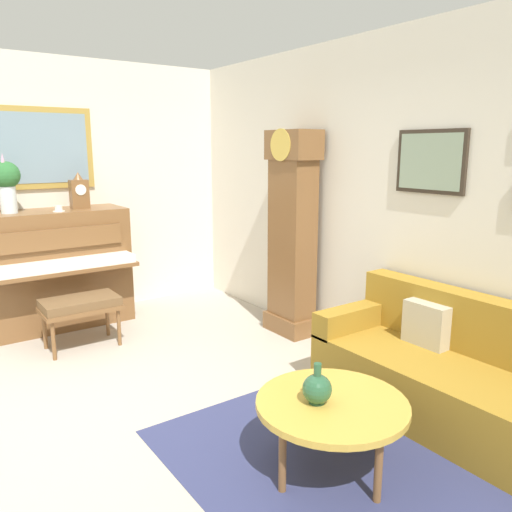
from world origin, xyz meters
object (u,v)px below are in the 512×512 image
coffee_table (332,406)px  flower_vase (6,181)px  teacup (59,209)px  mantel_clock (79,192)px  piano (56,268)px  grandfather_clock (292,239)px  green_jug (317,389)px  couch (452,375)px  piano_bench (80,306)px

coffee_table → flower_vase: 3.79m
flower_vase → coffee_table: bearing=16.3°
coffee_table → teacup: bearing=-169.9°
mantel_clock → piano: bearing=-90.5°
grandfather_clock → teacup: size_ratio=17.50×
piano → flower_vase: (0.00, -0.39, 0.92)m
mantel_clock → green_jug: mantel_clock is taller
grandfather_clock → teacup: 2.35m
piano → mantel_clock: bearing=89.5°
coffee_table → couch: bearing=86.8°
grandfather_clock → couch: (1.96, -0.17, -0.65)m
green_jug → grandfather_clock: bearing=144.2°
piano → flower_vase: flower_vase is taller
couch → flower_vase: bearing=-149.2°
piano → mantel_clock: 0.83m
couch → coffee_table: size_ratio=2.16×
piano_bench → coffee_table: 2.79m
coffee_table → green_jug: green_jug is taller
piano → grandfather_clock: bearing=50.0°
piano_bench → mantel_clock: 1.28m
couch → teacup: size_ratio=16.38×
flower_vase → teacup: size_ratio=5.00×
piano → piano_bench: piano is taller
piano → mantel_clock: size_ratio=3.79×
piano_bench → mantel_clock: (-0.75, 0.28, 0.99)m
piano_bench → piano: bearing=-179.5°
coffee_table → grandfather_clock: bearing=146.5°
coffee_table → green_jug: bearing=-112.8°
flower_vase → piano: bearing=90.3°
piano → couch: 3.94m
grandfather_clock → teacup: grandfather_clock is taller
flower_vase → green_jug: 3.70m
piano_bench → teacup: (-0.60, 0.03, 0.85)m
couch → mantel_clock: bearing=-158.1°
mantel_clock → teacup: 0.33m
couch → green_jug: couch is taller
piano_bench → grandfather_clock: 2.12m
mantel_clock → teacup: bearing=-60.0°
piano_bench → grandfather_clock: bearing=66.3°
piano → flower_vase: bearing=-89.7°
mantel_clock → flower_vase: bearing=-90.0°
mantel_clock → green_jug: 3.55m
grandfather_clock → green_jug: size_ratio=8.46×
couch → teacup: (-3.38, -1.68, 0.94)m
couch → teacup: 3.89m
couch → grandfather_clock: bearing=175.1°
couch → flower_vase: flower_vase is taller
piano → coffee_table: bearing=10.2°
green_jug → flower_vase: bearing=-164.9°
piano → mantel_clock: (0.00, 0.29, 0.78)m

